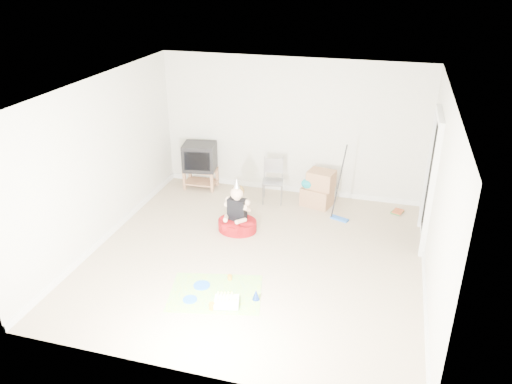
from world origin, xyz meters
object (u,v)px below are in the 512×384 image
(tv_stand, at_px, (201,176))
(cardboard_boxes, at_px, (318,189))
(crt_tv, at_px, (200,157))
(folding_chair, at_px, (273,182))
(birthday_cake, at_px, (227,303))
(seated_woman, at_px, (237,219))

(tv_stand, xyz_separation_m, cardboard_boxes, (2.37, -0.15, 0.09))
(crt_tv, bearing_deg, tv_stand, -73.05)
(folding_chair, height_order, cardboard_boxes, folding_chair)
(cardboard_boxes, height_order, birthday_cake, cardboard_boxes)
(crt_tv, height_order, cardboard_boxes, crt_tv)
(tv_stand, height_order, birthday_cake, tv_stand)
(tv_stand, relative_size, cardboard_boxes, 0.96)
(crt_tv, bearing_deg, cardboard_boxes, -13.16)
(seated_woman, xyz_separation_m, birthday_cake, (0.48, -1.97, -0.16))
(crt_tv, distance_m, birthday_cake, 3.89)
(tv_stand, xyz_separation_m, crt_tv, (-0.00, 0.00, 0.42))
(folding_chair, xyz_separation_m, birthday_cake, (0.17, -3.20, -0.36))
(folding_chair, bearing_deg, tv_stand, 171.14)
(cardboard_boxes, xyz_separation_m, seated_woman, (-1.14, -1.32, -0.12))
(crt_tv, distance_m, seated_woman, 1.97)
(birthday_cake, bearing_deg, crt_tv, 116.34)
(seated_woman, bearing_deg, birthday_cake, -76.46)
(folding_chair, xyz_separation_m, cardboard_boxes, (0.84, 0.09, -0.08))
(birthday_cake, bearing_deg, seated_woman, 103.54)
(cardboard_boxes, xyz_separation_m, birthday_cake, (-0.67, -3.29, -0.28))
(folding_chair, height_order, birthday_cake, folding_chair)
(tv_stand, height_order, seated_woman, seated_woman)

